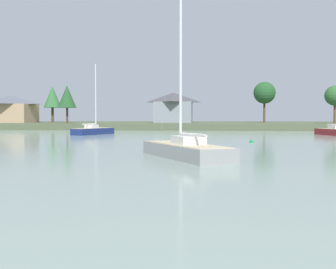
# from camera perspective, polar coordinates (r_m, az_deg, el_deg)

# --- Properties ---
(far_shore_bank) EXTENTS (250.01, 59.94, 1.44)m
(far_shore_bank) POSITION_cam_1_polar(r_m,az_deg,el_deg) (119.24, -1.90, 1.37)
(far_shore_bank) COLOR #4C563D
(far_shore_bank) RESTS_ON ground
(sailboat_navy) EXTENTS (5.43, 9.62, 12.72)m
(sailboat_navy) POSITION_cam_1_polar(r_m,az_deg,el_deg) (70.53, -10.37, 0.24)
(sailboat_navy) COLOR navy
(sailboat_navy) RESTS_ON ground
(sailboat_grey) EXTENTS (7.22, 10.08, 14.97)m
(sailboat_grey) POSITION_cam_1_polar(r_m,az_deg,el_deg) (29.53, 2.43, -2.68)
(sailboat_grey) COLOR gray
(sailboat_grey) RESTS_ON ground
(mooring_buoy_green) EXTENTS (0.47, 0.47, 0.53)m
(mooring_buoy_green) POSITION_cam_1_polar(r_m,az_deg,el_deg) (48.73, 11.57, -0.97)
(mooring_buoy_green) COLOR #1E8C47
(mooring_buoy_green) RESTS_ON ground
(shore_tree_left) EXTENTS (5.05, 5.05, 10.47)m
(shore_tree_left) POSITION_cam_1_polar(r_m,az_deg,el_deg) (123.06, -15.81, 5.04)
(shore_tree_left) COLOR brown
(shore_tree_left) RESTS_ON far_shore_bank
(shore_tree_right_mid) EXTENTS (4.53, 4.53, 9.35)m
(shore_tree_right_mid) POSITION_cam_1_polar(r_m,az_deg,el_deg) (103.98, -13.90, 5.14)
(shore_tree_right_mid) COLOR brown
(shore_tree_right_mid) RESTS_ON far_shore_bank
(shore_tree_center_left) EXTENTS (6.10, 6.10, 11.35)m
(shore_tree_center_left) POSITION_cam_1_polar(r_m,az_deg,el_deg) (117.64, 13.30, 5.66)
(shore_tree_center_left) COLOR brown
(shore_tree_center_left) RESTS_ON far_shore_bank
(shore_tree_center_right) EXTENTS (4.77, 4.77, 8.96)m
(shore_tree_center_right) POSITION_cam_1_polar(r_m,az_deg,el_deg) (104.27, 22.25, 5.02)
(shore_tree_center_right) COLOR brown
(shore_tree_center_right) RESTS_ON far_shore_bank
(cottage_behind_trees) EXTENTS (11.01, 10.10, 8.29)m
(cottage_behind_trees) POSITION_cam_1_polar(r_m,az_deg,el_deg) (113.43, 0.78, 3.84)
(cottage_behind_trees) COLOR gray
(cottage_behind_trees) RESTS_ON far_shore_bank
(cottage_hillside) EXTENTS (12.53, 10.59, 7.41)m
(cottage_hillside) POSITION_cam_1_polar(r_m,az_deg,el_deg) (119.29, -21.00, 3.39)
(cottage_hillside) COLOR tan
(cottage_hillside) RESTS_ON far_shore_bank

